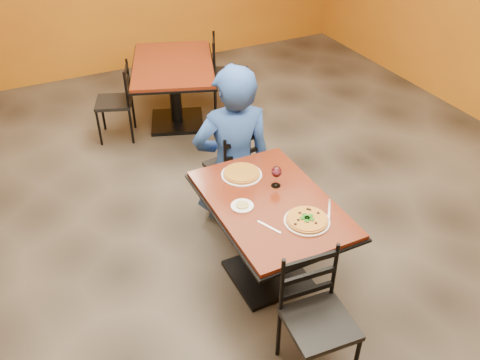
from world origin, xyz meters
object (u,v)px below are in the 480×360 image
table_main (270,222)px  chair_main_near (320,324)px  pizza_main (307,219)px  pizza_far (242,173)px  table_second (174,79)px  chair_main_far (231,167)px  wine_glass (276,176)px  chair_second_right (231,75)px  plate_far (242,175)px  diner (233,145)px  side_plate (242,206)px  chair_second_left (114,102)px  plate_main (307,221)px

table_main → chair_main_near: size_ratio=1.40×
table_main → chair_main_near: bearing=-97.9°
table_main → chair_main_near: chair_main_near is taller
chair_main_near → pizza_main: size_ratio=3.10×
chair_main_near → pizza_far: 1.28m
table_second → pizza_main: (-0.12, -2.96, 0.21)m
chair_main_far → wine_glass: bearing=80.9°
table_main → chair_main_near: 0.87m
chair_second_right → plate_far: (-0.98, -2.28, 0.29)m
chair_main_near → plate_far: 1.27m
diner → side_plate: 0.87m
table_second → chair_second_left: bearing=180.0°
chair_main_far → plate_far: 0.69m
chair_second_left → wine_glass: (0.60, -2.51, 0.42)m
table_main → pizza_far: pizza_far is taller
chair_main_near → side_plate: 0.95m
chair_main_far → plate_main: chair_main_far is taller
chair_main_far → side_plate: bearing=61.2°
pizza_main → wine_glass: wine_glass is taller
table_second → wine_glass: wine_glass is taller
side_plate → table_main: bearing=-9.2°
chair_second_left → table_second: bearing=110.0°
side_plate → chair_second_right: bearing=66.5°
chair_main_far → plate_far: bearing=64.3°
table_second → chair_main_near: 3.53m
pizza_main → wine_glass: size_ratio=1.58×
plate_far → pizza_far: pizza_far is taller
table_main → side_plate: (-0.21, 0.03, 0.20)m
plate_far → side_plate: bearing=-115.5°
table_second → pizza_main: pizza_main is taller
side_plate → wine_glass: (0.33, 0.11, 0.08)m
chair_second_left → pizza_far: chair_second_left is taller
plate_main → table_second: bearing=87.7°
table_second → chair_main_near: chair_main_near is taller
table_second → diner: 1.83m
chair_second_right → table_main: bearing=-175.6°
plate_far → pizza_main: bearing=-77.4°
plate_main → plate_far: same height
pizza_main → side_plate: size_ratio=1.77×
plate_far → chair_main_near: bearing=-93.5°
table_second → pizza_far: (-0.27, -2.28, 0.21)m
diner → pizza_main: diner is taller
chair_second_right → side_plate: chair_second_right is taller
side_plate → chair_main_far: bearing=69.4°
chair_second_right → pizza_main: 3.09m
chair_second_left → wine_glass: wine_glass is taller
table_main → wine_glass: (0.12, 0.15, 0.28)m
chair_second_left → side_plate: bearing=25.9°
diner → pizza_far: bearing=83.0°
chair_second_right → plate_far: size_ratio=3.03×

